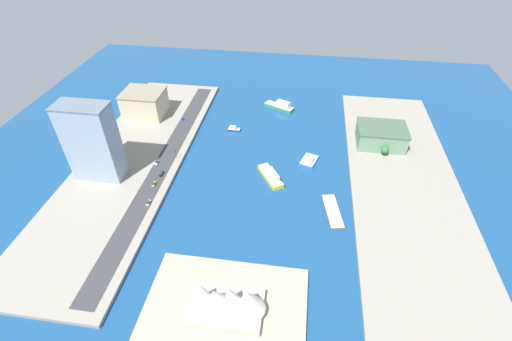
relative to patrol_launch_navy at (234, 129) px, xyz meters
name	(u,v)px	position (x,y,z in m)	size (l,w,h in m)	color
ground_plane	(263,173)	(-30.31, 51.00, -1.34)	(440.00, 440.00, 0.00)	navy
quay_west	(404,185)	(-124.10, 51.00, -0.14)	(70.00, 240.00, 2.41)	gray
quay_east	(133,160)	(63.48, 51.00, -0.14)	(70.00, 240.00, 2.41)	gray
peninsula_point	(225,310)	(-25.46, 154.50, -0.34)	(76.07, 54.58, 2.00)	#A89E89
road_strip	(164,162)	(40.04, 51.00, 1.14)	(12.54, 228.00, 0.15)	#38383D
patrol_launch_navy	(234,129)	(0.00, 0.00, 0.00)	(10.94, 4.36, 3.72)	#1E284C
catamaran_blue	(309,160)	(-61.02, 33.65, 0.22)	(14.13, 17.25, 4.59)	blue
ferry_yellow_fast	(271,176)	(-36.06, 55.49, 1.14)	(19.90, 26.18, 6.83)	yellow
barge_flat_brown	(332,209)	(-76.71, 80.40, -0.22)	(13.69, 30.18, 3.30)	brown
ferry_green_doubledeck	(280,106)	(-33.65, -40.04, 1.34)	(28.25, 18.08, 7.93)	#2D8C4C
tower_tall_glass	(92,142)	(76.36, 70.32, 27.44)	(32.53, 16.48, 52.69)	#8C9EB2
office_block_beige	(145,103)	(77.12, -10.66, 11.45)	(33.02, 28.48, 20.70)	#C6B793
terminal_long_green	(381,136)	(-112.79, 6.36, 8.26)	(35.66, 26.79, 14.33)	slate
taxi_yellow_cab	(154,184)	(38.17, 76.06, 2.00)	(1.97, 4.48, 1.57)	black
sedan_silver	(149,203)	(35.19, 93.20, 2.02)	(2.01, 4.90, 1.66)	black
van_white	(157,163)	(44.51, 53.89, 2.04)	(2.03, 4.51, 1.71)	black
hatchback_blue	(182,119)	(44.45, -5.25, 1.94)	(1.99, 4.34, 1.44)	black
suv_black	(162,174)	(36.92, 65.07, 1.93)	(2.05, 5.13, 1.43)	black
traffic_light_waterfront	(176,153)	(32.81, 45.49, 5.41)	(0.36, 0.36, 6.50)	black
opera_landmark	(228,300)	(-27.30, 154.50, 8.51)	(37.18, 22.08, 19.20)	#BCAD93
park_tree_cluster	(385,148)	(-114.24, 19.60, 6.45)	(5.61, 11.45, 8.23)	brown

